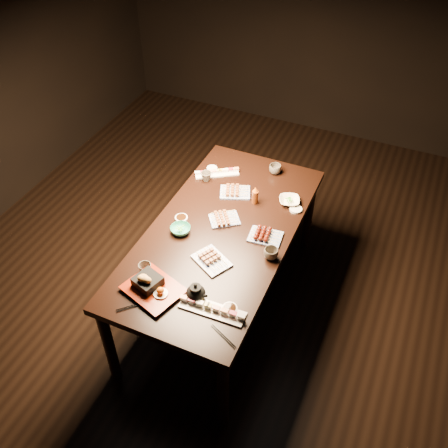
{
  "coord_description": "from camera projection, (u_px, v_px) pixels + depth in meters",
  "views": [
    {
      "loc": [
        1.21,
        -2.35,
        3.01
      ],
      "look_at": [
        0.23,
        -0.13,
        0.77
      ],
      "focal_mm": 40.0,
      "sensor_mm": 36.0,
      "label": 1
    }
  ],
  "objects": [
    {
      "name": "yakitori_plate_left",
      "position": [
        235.0,
        190.0,
        3.55
      ],
      "size": [
        0.25,
        0.22,
        0.05
      ],
      "primitive_type": null,
      "rotation": [
        0.0,
        0.0,
        0.38
      ],
      "color": "#828EB6",
      "rests_on": "dining_table"
    },
    {
      "name": "sauce_dish_nw",
      "position": [
        212.0,
        168.0,
        3.77
      ],
      "size": [
        0.1,
        0.1,
        0.01
      ],
      "primitive_type": "cylinder",
      "rotation": [
        0.0,
        0.0,
        0.3
      ],
      "color": "white",
      "rests_on": "dining_table"
    },
    {
      "name": "teacup_far_right",
      "position": [
        275.0,
        169.0,
        3.72
      ],
      "size": [
        0.1,
        0.1,
        0.07
      ],
      "primitive_type": "imported",
      "rotation": [
        0.0,
        0.0,
        -0.09
      ],
      "color": "#50483D",
      "rests_on": "dining_table"
    },
    {
      "name": "chopsticks_near",
      "position": [
        136.0,
        305.0,
        2.82
      ],
      "size": [
        0.18,
        0.17,
        0.01
      ],
      "primitive_type": null,
      "rotation": [
        0.0,
        0.0,
        0.78
      ],
      "color": "black",
      "rests_on": "dining_table"
    },
    {
      "name": "teacup_near_left",
      "position": [
        145.0,
        269.0,
        2.98
      ],
      "size": [
        0.1,
        0.1,
        0.07
      ],
      "primitive_type": "imported",
      "rotation": [
        0.0,
        0.0,
        0.36
      ],
      "color": "#50483D",
      "rests_on": "dining_table"
    },
    {
      "name": "sauce_dish_se",
      "position": [
        230.0,
        309.0,
        2.8
      ],
      "size": [
        0.09,
        0.09,
        0.02
      ],
      "primitive_type": "cylinder",
      "rotation": [
        0.0,
        0.0,
        -0.01
      ],
      "color": "white",
      "rests_on": "dining_table"
    },
    {
      "name": "edamame_bowl_green",
      "position": [
        181.0,
        230.0,
        3.26
      ],
      "size": [
        0.16,
        0.16,
        0.04
      ],
      "primitive_type": "imported",
      "rotation": [
        0.0,
        0.0,
        -0.27
      ],
      "color": "#30936F",
      "rests_on": "dining_table"
    },
    {
      "name": "condiment_bottle",
      "position": [
        255.0,
        195.0,
        3.44
      ],
      "size": [
        0.05,
        0.05,
        0.13
      ],
      "primitive_type": "cylinder",
      "rotation": [
        0.0,
        0.0,
        0.12
      ],
      "color": "#6B2D0E",
      "rests_on": "dining_table"
    },
    {
      "name": "teapot",
      "position": [
        196.0,
        291.0,
        2.83
      ],
      "size": [
        0.15,
        0.15,
        0.11
      ],
      "primitive_type": null,
      "rotation": [
        0.0,
        0.0,
        -0.11
      ],
      "color": "black",
      "rests_on": "dining_table"
    },
    {
      "name": "tempura_tray",
      "position": [
        153.0,
        285.0,
        2.86
      ],
      "size": [
        0.38,
        0.34,
        0.12
      ],
      "primitive_type": null,
      "rotation": [
        0.0,
        0.0,
        -0.31
      ],
      "color": "black",
      "rests_on": "dining_table"
    },
    {
      "name": "tsukune_plate",
      "position": [
        265.0,
        235.0,
        3.21
      ],
      "size": [
        0.22,
        0.17,
        0.05
      ],
      "primitive_type": null,
      "rotation": [
        0.0,
        0.0,
        0.1
      ],
      "color": "#828EB6",
      "rests_on": "dining_table"
    },
    {
      "name": "dining_table",
      "position": [
        221.0,
        269.0,
        3.53
      ],
      "size": [
        0.93,
        1.81,
        0.75
      ],
      "primitive_type": "cube",
      "rotation": [
        0.0,
        0.0,
        0.02
      ],
      "color": "black",
      "rests_on": "ground"
    },
    {
      "name": "yakitori_plate_center",
      "position": [
        224.0,
        218.0,
        3.34
      ],
      "size": [
        0.24,
        0.23,
        0.05
      ],
      "primitive_type": null,
      "rotation": [
        0.0,
        0.0,
        0.63
      ],
      "color": "#828EB6",
      "rests_on": "dining_table"
    },
    {
      "name": "teacup_mid_right",
      "position": [
        271.0,
        253.0,
        3.08
      ],
      "size": [
        0.11,
        0.11,
        0.07
      ],
      "primitive_type": "imported",
      "rotation": [
        0.0,
        0.0,
        -0.26
      ],
      "color": "#50483D",
      "rests_on": "dining_table"
    },
    {
      "name": "yakitori_plate_right",
      "position": [
        212.0,
        258.0,
        3.06
      ],
      "size": [
        0.28,
        0.25,
        0.06
      ],
      "primitive_type": null,
      "rotation": [
        0.0,
        0.0,
        -0.5
      ],
      "color": "#828EB6",
      "rests_on": "dining_table"
    },
    {
      "name": "sushi_platter_far",
      "position": [
        217.0,
        172.0,
        3.72
      ],
      "size": [
        0.32,
        0.25,
        0.04
      ],
      "primitive_type": null,
      "rotation": [
        0.0,
        0.0,
        3.72
      ],
      "color": "white",
      "rests_on": "dining_table"
    },
    {
      "name": "chopsticks_se",
      "position": [
        223.0,
        336.0,
        2.67
      ],
      "size": [
        0.18,
        0.1,
        0.01
      ],
      "primitive_type": null,
      "rotation": [
        0.0,
        0.0,
        -0.45
      ],
      "color": "black",
      "rests_on": "dining_table"
    },
    {
      "name": "teacup_far_left",
      "position": [
        206.0,
        176.0,
        3.65
      ],
      "size": [
        0.1,
        0.1,
        0.07
      ],
      "primitive_type": "imported",
      "rotation": [
        0.0,
        0.0,
        -0.35
      ],
      "color": "#50483D",
      "rests_on": "dining_table"
    },
    {
      "name": "ground",
      "position": [
        204.0,
        276.0,
        3.98
      ],
      "size": [
        5.0,
        5.0,
        0.0
      ],
      "primitive_type": "plane",
      "color": "black",
      "rests_on": "ground"
    },
    {
      "name": "edamame_bowl_cream",
      "position": [
        289.0,
        201.0,
        3.48
      ],
      "size": [
        0.18,
        0.18,
        0.03
      ],
      "primitive_type": "imported",
      "rotation": [
        0.0,
        0.0,
        0.37
      ],
      "color": "#F8E7CB",
      "rests_on": "dining_table"
    },
    {
      "name": "sushi_platter_near",
      "position": [
        212.0,
        308.0,
        2.78
      ],
      "size": [
        0.39,
        0.12,
        0.05
      ],
      "primitive_type": null,
      "rotation": [
        0.0,
        0.0,
        0.04
      ],
      "color": "white",
      "rests_on": "dining_table"
    },
    {
      "name": "sauce_dish_east",
      "position": [
        296.0,
        209.0,
        3.42
      ],
      "size": [
        0.09,
        0.09,
        0.02
      ],
      "primitive_type": "cylinder",
      "rotation": [
        0.0,
        0.0,
        0.08
      ],
      "color": "white",
      "rests_on": "dining_table"
    },
    {
      "name": "sauce_dish_west",
      "position": [
        181.0,
        218.0,
        3.36
      ],
      "size": [
        0.09,
        0.09,
        0.02
      ],
      "primitive_type": "cylinder",
      "rotation": [
        0.0,
        0.0,
        0.01
      ],
      "color": "white",
      "rests_on": "dining_table"
    }
  ]
}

